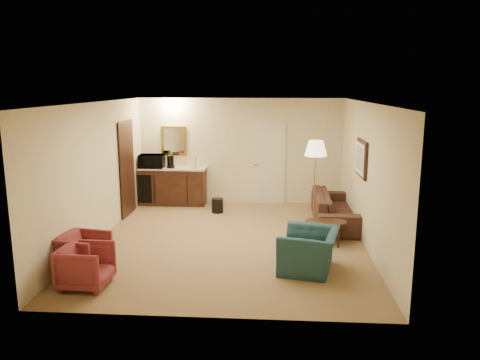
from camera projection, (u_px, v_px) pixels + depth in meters
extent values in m
plane|color=olive|center=(230.00, 241.00, 8.88)|extent=(6.00, 6.00, 0.00)
cube|color=beige|center=(240.00, 151.00, 11.56)|extent=(5.00, 0.02, 2.60)
cube|color=beige|center=(97.00, 172.00, 8.79)|extent=(0.02, 6.00, 2.60)
cube|color=beige|center=(367.00, 175.00, 8.45)|extent=(0.02, 6.00, 2.60)
cube|color=white|center=(229.00, 102.00, 8.36)|extent=(5.00, 6.00, 0.02)
cube|color=beige|center=(269.00, 163.00, 11.53)|extent=(0.82, 0.06, 2.05)
cube|color=black|center=(127.00, 169.00, 10.50)|extent=(0.06, 0.98, 2.10)
cube|color=gold|center=(174.00, 141.00, 11.59)|extent=(0.62, 0.04, 0.72)
cube|color=black|center=(361.00, 158.00, 8.80)|extent=(0.06, 0.90, 0.70)
cube|color=#3B1D12|center=(173.00, 186.00, 11.56)|extent=(1.64, 0.58, 0.92)
imported|color=black|center=(336.00, 203.00, 9.92)|extent=(0.70, 2.27, 0.88)
imported|color=#204451|center=(309.00, 244.00, 7.41)|extent=(0.85, 1.12, 0.87)
imported|color=maroon|center=(83.00, 251.00, 7.30)|extent=(0.76, 0.80, 0.71)
imported|color=maroon|center=(86.00, 264.00, 6.79)|extent=(0.66, 0.70, 0.70)
cube|color=black|center=(326.00, 232.00, 8.69)|extent=(0.86, 0.67, 0.44)
cube|color=gold|center=(315.00, 182.00, 9.96)|extent=(0.57, 0.57, 1.78)
cylinder|color=black|center=(217.00, 205.00, 10.83)|extent=(0.32, 0.32, 0.33)
imported|color=black|center=(152.00, 160.00, 11.41)|extent=(0.60, 0.35, 0.40)
cylinder|color=black|center=(171.00, 162.00, 11.37)|extent=(0.19, 0.19, 0.31)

